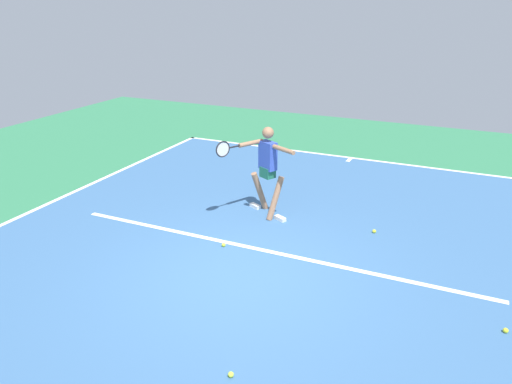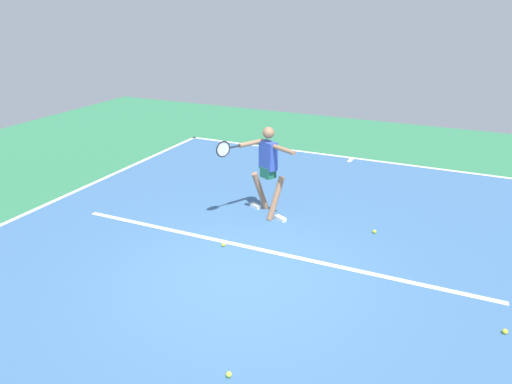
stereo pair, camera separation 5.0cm
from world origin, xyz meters
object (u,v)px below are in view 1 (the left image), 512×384
(tennis_player, at_px, (266,166))
(tennis_ball_by_baseline, at_px, (231,375))
(tennis_ball_far_corner, at_px, (506,330))
(tennis_ball_near_player, at_px, (224,245))
(tennis_ball_near_service_line, at_px, (374,231))

(tennis_player, xyz_separation_m, tennis_ball_by_baseline, (-1.40, 4.19, -0.94))
(tennis_ball_by_baseline, distance_m, tennis_ball_far_corner, 3.46)
(tennis_ball_near_player, height_order, tennis_ball_near_service_line, same)
(tennis_ball_far_corner, xyz_separation_m, tennis_ball_near_service_line, (2.08, -2.14, 0.00))
(tennis_player, bearing_deg, tennis_ball_far_corner, -179.71)
(tennis_ball_near_player, relative_size, tennis_ball_far_corner, 1.00)
(tennis_ball_by_baseline, distance_m, tennis_ball_near_player, 3.08)
(tennis_ball_near_player, height_order, tennis_ball_far_corner, same)
(tennis_ball_near_service_line, bearing_deg, tennis_ball_by_baseline, 81.11)
(tennis_player, relative_size, tennis_ball_by_baseline, 26.14)
(tennis_ball_far_corner, bearing_deg, tennis_ball_near_service_line, -45.77)
(tennis_ball_far_corner, bearing_deg, tennis_player, -26.78)
(tennis_ball_far_corner, bearing_deg, tennis_ball_by_baseline, 37.45)
(tennis_ball_far_corner, height_order, tennis_ball_near_service_line, same)
(tennis_player, distance_m, tennis_ball_by_baseline, 4.52)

